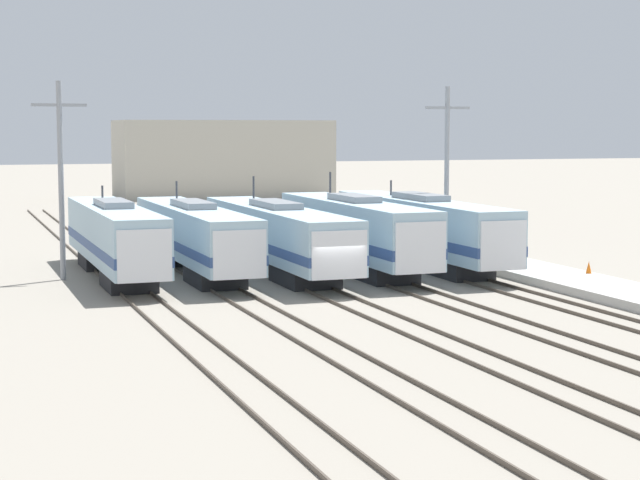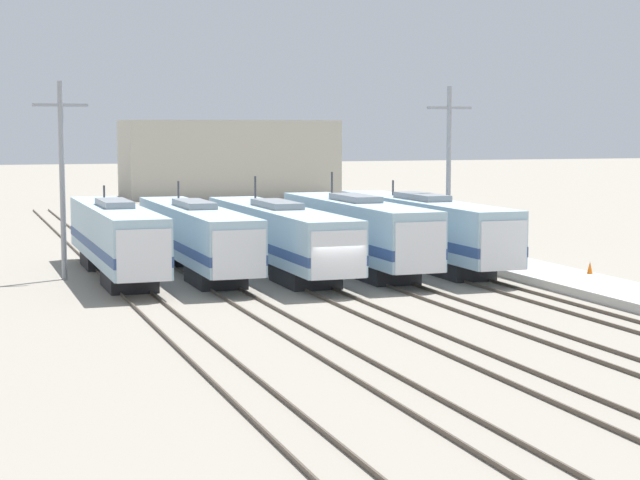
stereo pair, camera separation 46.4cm
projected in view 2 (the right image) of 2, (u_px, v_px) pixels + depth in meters
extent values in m
plane|color=gray|center=(334.00, 297.00, 50.39)|extent=(400.00, 400.00, 0.00)
cube|color=#4C4238|center=(134.00, 307.00, 47.31)|extent=(0.07, 120.00, 0.15)
cube|color=#4C4238|center=(166.00, 305.00, 47.78)|extent=(0.07, 120.00, 0.15)
cube|color=#4C4238|center=(230.00, 301.00, 48.73)|extent=(0.07, 120.00, 0.15)
cube|color=#4C4238|center=(260.00, 300.00, 49.19)|extent=(0.07, 120.00, 0.15)
cube|color=#4C4238|center=(320.00, 297.00, 50.15)|extent=(0.07, 120.00, 0.15)
cube|color=#4C4238|center=(348.00, 295.00, 50.61)|extent=(0.07, 120.00, 0.15)
cube|color=#4C4238|center=(405.00, 292.00, 51.56)|extent=(0.07, 120.00, 0.15)
cube|color=#4C4238|center=(432.00, 290.00, 52.03)|extent=(0.07, 120.00, 0.15)
cube|color=#4C4238|center=(485.00, 288.00, 52.98)|extent=(0.07, 120.00, 0.15)
cube|color=#4C4238|center=(511.00, 286.00, 53.45)|extent=(0.07, 120.00, 0.15)
cube|color=#232326|center=(129.00, 279.00, 53.02)|extent=(2.33, 3.95, 0.95)
cube|color=#232326|center=(104.00, 259.00, 61.46)|extent=(2.33, 3.95, 0.95)
cube|color=#9EBCCC|center=(115.00, 233.00, 57.04)|extent=(2.74, 17.94, 2.85)
cube|color=navy|center=(115.00, 244.00, 57.10)|extent=(2.78, 17.98, 0.51)
cube|color=silver|center=(141.00, 254.00, 49.48)|extent=(2.52, 2.00, 2.43)
cube|color=black|center=(144.00, 244.00, 48.56)|extent=(2.14, 0.08, 0.68)
cube|color=gray|center=(114.00, 203.00, 56.88)|extent=(1.50, 4.49, 0.35)
cylinder|color=#38383D|center=(104.00, 194.00, 60.56)|extent=(0.12, 0.12, 0.92)
cube|color=#232326|center=(215.00, 276.00, 54.32)|extent=(2.37, 4.22, 0.95)
cube|color=#232326|center=(177.00, 255.00, 63.32)|extent=(2.37, 4.22, 0.95)
cube|color=#9EBCCC|center=(194.00, 232.00, 58.63)|extent=(2.78, 19.16, 2.70)
cube|color=navy|center=(195.00, 241.00, 58.69)|extent=(2.82, 19.20, 0.49)
cube|color=silver|center=(235.00, 253.00, 50.41)|extent=(2.56, 1.82, 2.30)
cube|color=black|center=(239.00, 244.00, 49.58)|extent=(2.18, 0.08, 0.64)
cube|color=gray|center=(194.00, 204.00, 58.47)|extent=(1.53, 4.79, 0.35)
cylinder|color=#38383D|center=(178.00, 192.00, 62.39)|extent=(0.12, 0.12, 1.24)
cube|color=#232326|center=(305.00, 276.00, 54.42)|extent=(2.53, 4.36, 0.95)
cube|color=#232326|center=(253.00, 254.00, 63.74)|extent=(2.53, 4.36, 0.95)
cube|color=#9EBCCC|center=(277.00, 231.00, 58.89)|extent=(2.97, 19.83, 2.67)
cube|color=navy|center=(277.00, 241.00, 58.94)|extent=(3.01, 19.87, 0.48)
cube|color=silver|center=(330.00, 252.00, 50.66)|extent=(2.74, 2.48, 2.27)
cube|color=black|center=(339.00, 244.00, 49.52)|extent=(2.33, 0.08, 0.64)
cube|color=gray|center=(277.00, 204.00, 58.73)|extent=(1.64, 4.96, 0.35)
cylinder|color=#38383D|center=(255.00, 189.00, 62.77)|extent=(0.12, 0.12, 1.53)
cube|color=#232326|center=(385.00, 272.00, 55.72)|extent=(2.46, 3.85, 0.95)
cube|color=#232326|center=(329.00, 254.00, 63.95)|extent=(2.46, 3.85, 0.95)
cube|color=#9EBCCC|center=(355.00, 228.00, 59.63)|extent=(2.89, 17.52, 2.96)
cube|color=navy|center=(355.00, 238.00, 59.69)|extent=(2.93, 17.56, 0.53)
cube|color=silver|center=(412.00, 246.00, 52.32)|extent=(2.66, 2.11, 2.52)
cube|color=black|center=(421.00, 236.00, 51.34)|extent=(2.26, 0.08, 0.71)
cube|color=gray|center=(355.00, 198.00, 59.46)|extent=(1.59, 4.38, 0.35)
cylinder|color=#38383D|center=(332.00, 184.00, 63.02)|extent=(0.12, 0.12, 1.48)
cube|color=#232326|center=(459.00, 268.00, 57.30)|extent=(2.34, 4.26, 0.95)
cube|color=#232326|center=(389.00, 249.00, 66.40)|extent=(2.34, 4.26, 0.95)
cube|color=#9EBCCC|center=(422.00, 225.00, 61.65)|extent=(2.76, 19.35, 2.91)
cube|color=navy|center=(422.00, 235.00, 61.71)|extent=(2.80, 19.39, 0.52)
cube|color=silver|center=(494.00, 244.00, 53.53)|extent=(2.54, 2.21, 2.47)
cube|color=black|center=(504.00, 235.00, 52.50)|extent=(2.16, 0.08, 0.69)
cube|color=gray|center=(422.00, 197.00, 61.48)|extent=(1.52, 4.84, 0.35)
cylinder|color=#38383D|center=(393.00, 188.00, 65.45)|extent=(0.12, 0.12, 0.92)
cylinder|color=gray|center=(62.00, 181.00, 55.89)|extent=(0.29, 0.29, 10.40)
cube|color=gray|center=(60.00, 105.00, 55.48)|extent=(2.84, 0.16, 0.16)
cylinder|color=gray|center=(449.00, 175.00, 63.16)|extent=(0.29, 0.29, 10.40)
cube|color=gray|center=(449.00, 108.00, 62.76)|extent=(2.84, 0.16, 0.16)
cube|color=#B7B5AD|center=(568.00, 280.00, 54.50)|extent=(4.00, 120.00, 0.44)
cone|color=orange|center=(590.00, 268.00, 55.32)|extent=(0.30, 0.30, 0.63)
cube|color=#B2AD9E|center=(229.00, 159.00, 125.44)|extent=(24.64, 9.79, 8.91)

